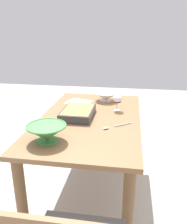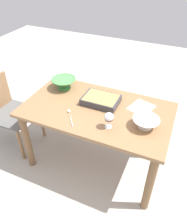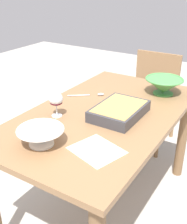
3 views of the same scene
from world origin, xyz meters
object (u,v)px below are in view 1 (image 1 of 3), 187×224
object	(u,v)px
mixing_bowl	(106,96)
napkin	(79,102)
dining_table	(90,131)
casserole_dish	(78,113)
small_bowl	(47,132)
serving_spoon	(112,127)
wine_glass	(117,100)

from	to	relation	value
mixing_bowl	napkin	size ratio (longest dim) A/B	1.01
napkin	dining_table	bearing A→B (deg)	25.31
dining_table	casserole_dish	world-z (taller)	casserole_dish
small_bowl	serving_spoon	world-z (taller)	small_bowl
dining_table	mixing_bowl	size ratio (longest dim) A/B	6.10
dining_table	serving_spoon	xyz separation A→B (m)	(0.19, 0.20, 0.13)
napkin	small_bowl	bearing A→B (deg)	-1.23
dining_table	napkin	size ratio (longest dim) A/B	6.15
small_bowl	serving_spoon	xyz separation A→B (m)	(-0.28, 0.40, -0.06)
napkin	mixing_bowl	bearing A→B (deg)	110.26
wine_glass	napkin	xyz separation A→B (m)	(-0.19, -0.39, -0.10)
napkin	casserole_dish	bearing A→B (deg)	11.69
casserole_dish	mixing_bowl	world-z (taller)	mixing_bowl
dining_table	wine_glass	world-z (taller)	wine_glass
serving_spoon	dining_table	bearing A→B (deg)	-133.54
serving_spoon	mixing_bowl	bearing A→B (deg)	-169.86
mixing_bowl	serving_spoon	xyz separation A→B (m)	(0.67, 0.12, -0.04)
casserole_dish	serving_spoon	bearing A→B (deg)	58.61
mixing_bowl	small_bowl	world-z (taller)	small_bowl
wine_glass	mixing_bowl	xyz separation A→B (m)	(-0.29, -0.13, -0.05)
casserole_dish	dining_table	bearing A→B (deg)	92.60
wine_glass	dining_table	bearing A→B (deg)	-46.74
casserole_dish	napkin	distance (m)	0.40
mixing_bowl	small_bowl	distance (m)	0.99
casserole_dish	napkin	xyz separation A→B (m)	(-0.39, -0.08, -0.04)
serving_spoon	napkin	size ratio (longest dim) A/B	0.92
casserole_dish	small_bowl	xyz separation A→B (m)	(0.47, -0.10, 0.03)
dining_table	mixing_bowl	distance (m)	0.52
wine_glass	casserole_dish	xyz separation A→B (m)	(0.20, -0.31, -0.06)
dining_table	small_bowl	bearing A→B (deg)	-23.09
napkin	serving_spoon	bearing A→B (deg)	33.49
mixing_bowl	small_bowl	bearing A→B (deg)	-16.24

